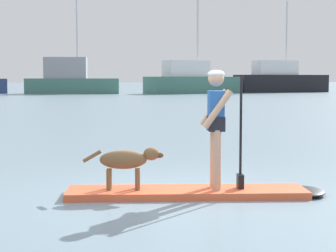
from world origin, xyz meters
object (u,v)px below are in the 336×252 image
object	(u,v)px
paddleboard	(203,192)
person_paddler	(217,120)
moored_boat_port	(191,81)
moored_boat_outer	(280,80)
moored_boat_center	(71,80)
dog	(127,161)

from	to	relation	value
paddleboard	person_paddler	bearing A→B (deg)	-12.50
person_paddler	moored_boat_port	xyz separation A→B (m)	(15.70, 51.48, 0.27)
moored_boat_port	moored_boat_outer	size ratio (longest dim) A/B	0.98
moored_boat_center	paddleboard	bearing A→B (deg)	-93.69
person_paddler	moored_boat_center	size ratio (longest dim) A/B	0.13
person_paddler	dog	world-z (taller)	person_paddler
dog	moored_boat_outer	world-z (taller)	moored_boat_outer
dog	moored_boat_center	bearing A→B (deg)	85.19
dog	moored_boat_port	xyz separation A→B (m)	(16.92, 51.21, 0.83)
person_paddler	moored_boat_center	bearing A→B (deg)	86.51
paddleboard	moored_boat_outer	distance (m)	60.08
dog	moored_boat_center	xyz separation A→B (m)	(4.50, 53.39, 0.94)
moored_boat_port	person_paddler	bearing A→B (deg)	-106.96
dog	moored_boat_center	size ratio (longest dim) A/B	0.09
moored_boat_port	moored_boat_outer	bearing A→B (deg)	10.62
dog	moored_boat_port	distance (m)	53.94
dog	moored_boat_port	world-z (taller)	moored_boat_port
paddleboard	dog	distance (m)	1.15
paddleboard	moored_boat_outer	bearing A→B (deg)	63.09
person_paddler	moored_boat_port	bearing A→B (deg)	73.04
person_paddler	moored_boat_center	distance (m)	53.76
moored_boat_port	moored_boat_outer	world-z (taller)	moored_boat_port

